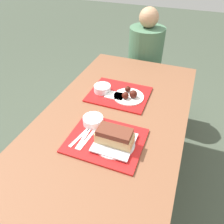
{
  "coord_description": "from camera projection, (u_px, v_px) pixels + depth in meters",
  "views": [
    {
      "loc": [
        0.35,
        -0.92,
        1.61
      ],
      "look_at": [
        -0.0,
        0.0,
        0.81
      ],
      "focal_mm": 35.0,
      "sensor_mm": 36.0,
      "label": 1
    }
  ],
  "objects": [
    {
      "name": "plastic_spoon_near",
      "position": [
        80.0,
        137.0,
        1.15
      ],
      "size": [
        0.05,
        0.17,
        0.0
      ],
      "color": "white",
      "rests_on": "tray_near"
    },
    {
      "name": "person_seated_across",
      "position": [
        145.0,
        54.0,
        2.07
      ],
      "size": [
        0.32,
        0.32,
        0.71
      ],
      "color": "#477051",
      "rests_on": "picnic_bench_far"
    },
    {
      "name": "picnic_bench_far",
      "position": [
        147.0,
        88.0,
        2.29
      ],
      "size": [
        0.8,
        0.28,
        0.44
      ],
      "color": "brown",
      "rests_on": "ground_plane"
    },
    {
      "name": "plastic_fork_near",
      "position": [
        84.0,
        138.0,
        1.14
      ],
      "size": [
        0.02,
        0.17,
        0.0
      ],
      "color": "white",
      "rests_on": "tray_near"
    },
    {
      "name": "tray_near",
      "position": [
        106.0,
        140.0,
        1.14
      ],
      "size": [
        0.39,
        0.32,
        0.01
      ],
      "color": "red",
      "rests_on": "picnic_table"
    },
    {
      "name": "ground_plane",
      "position": [
        112.0,
        190.0,
        1.77
      ],
      "size": [
        12.0,
        12.0,
        0.0
      ],
      "primitive_type": "plane",
      "color": "#424C3D"
    },
    {
      "name": "condiment_packet",
      "position": [
        114.0,
        131.0,
        1.18
      ],
      "size": [
        0.04,
        0.03,
        0.01
      ],
      "color": "#A59E93",
      "rests_on": "tray_near"
    },
    {
      "name": "brisket_sandwich_plate",
      "position": [
        115.0,
        138.0,
        1.09
      ],
      "size": [
        0.21,
        0.21,
        0.1
      ],
      "color": "white",
      "rests_on": "tray_near"
    },
    {
      "name": "bowl_coleslaw_far",
      "position": [
        102.0,
        88.0,
        1.47
      ],
      "size": [
        0.11,
        0.11,
        0.05
      ],
      "color": "silver",
      "rests_on": "tray_far"
    },
    {
      "name": "wings_plate_far",
      "position": [
        129.0,
        95.0,
        1.43
      ],
      "size": [
        0.2,
        0.2,
        0.06
      ],
      "color": "white",
      "rests_on": "tray_far"
    },
    {
      "name": "napkin_far",
      "position": [
        115.0,
        96.0,
        1.44
      ],
      "size": [
        0.12,
        0.09,
        0.01
      ],
      "color": "white",
      "rests_on": "tray_far"
    },
    {
      "name": "tray_far",
      "position": [
        119.0,
        94.0,
        1.47
      ],
      "size": [
        0.39,
        0.32,
        0.01
      ],
      "color": "red",
      "rests_on": "picnic_table"
    },
    {
      "name": "bowl_coleslaw_near",
      "position": [
        93.0,
        120.0,
        1.22
      ],
      "size": [
        0.11,
        0.11,
        0.05
      ],
      "color": "silver",
      "rests_on": "tray_near"
    },
    {
      "name": "picnic_table",
      "position": [
        112.0,
        130.0,
        1.35
      ],
      "size": [
        0.84,
        1.61,
        0.77
      ],
      "color": "brown",
      "rests_on": "ground_plane"
    },
    {
      "name": "plastic_knife_near",
      "position": [
        88.0,
        139.0,
        1.14
      ],
      "size": [
        0.03,
        0.17,
        0.0
      ],
      "color": "white",
      "rests_on": "tray_near"
    }
  ]
}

